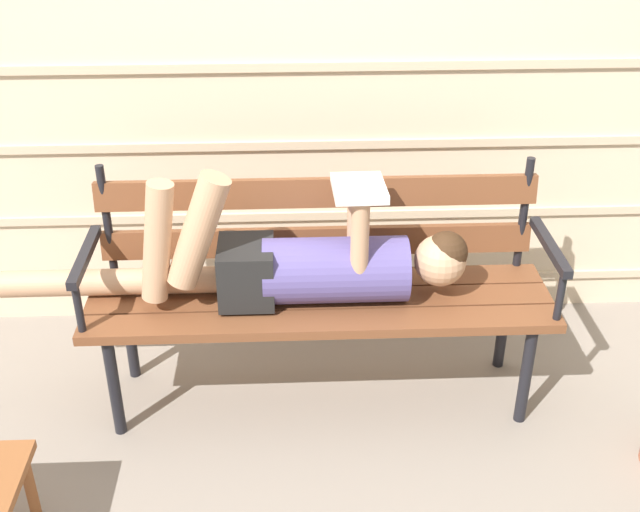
# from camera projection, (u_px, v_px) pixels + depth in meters

# --- Properties ---
(ground_plane) EXTENTS (12.00, 12.00, 0.00)m
(ground_plane) POSITION_uv_depth(u_px,v_px,m) (321.00, 405.00, 3.13)
(ground_plane) COLOR gray
(house_siding) EXTENTS (5.38, 0.08, 2.31)m
(house_siding) POSITION_uv_depth(u_px,v_px,m) (313.00, 64.00, 3.18)
(house_siding) COLOR beige
(house_siding) RESTS_ON ground
(park_bench) EXTENTS (1.72, 0.46, 0.92)m
(park_bench) POSITION_uv_depth(u_px,v_px,m) (319.00, 278.00, 2.99)
(park_bench) COLOR brown
(park_bench) RESTS_ON ground
(reclining_person) EXTENTS (1.71, 0.25, 0.54)m
(reclining_person) POSITION_uv_depth(u_px,v_px,m) (296.00, 263.00, 2.87)
(reclining_person) COLOR #514784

